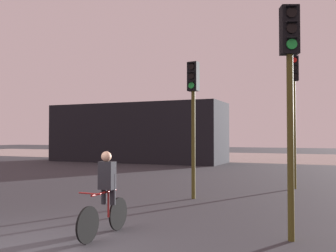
{
  "coord_description": "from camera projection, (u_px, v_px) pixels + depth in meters",
  "views": [
    {
      "loc": [
        4.65,
        -4.63,
        1.91
      ],
      "look_at": [
        0.5,
        5.0,
        2.2
      ],
      "focal_mm": 40.0,
      "sensor_mm": 36.0,
      "label": 1
    }
  ],
  "objects": [
    {
      "name": "water_strip",
      "position": [
        273.0,
        157.0,
        33.82
      ],
      "size": [
        80.0,
        16.0,
        0.01
      ],
      "primitive_type": "cube",
      "color": "#9E937F",
      "rests_on": "ground"
    },
    {
      "name": "distant_building",
      "position": [
        137.0,
        133.0,
        28.12
      ],
      "size": [
        13.21,
        4.0,
        4.31
      ],
      "primitive_type": "cube",
      "color": "black",
      "rests_on": "ground"
    },
    {
      "name": "traffic_light_near_right",
      "position": [
        290.0,
        77.0,
        6.9
      ],
      "size": [
        0.39,
        0.41,
        4.33
      ],
      "rotation": [
        0.0,
        0.0,
        3.53
      ],
      "color": "#4C4719",
      "rests_on": "ground"
    },
    {
      "name": "traffic_light_far_right",
      "position": [
        294.0,
        97.0,
        13.65
      ],
      "size": [
        0.36,
        0.38,
        4.84
      ],
      "rotation": [
        0.0,
        0.0,
        3.33
      ],
      "color": "#4C4719",
      "rests_on": "ground"
    },
    {
      "name": "traffic_light_center",
      "position": [
        193.0,
        103.0,
        11.51
      ],
      "size": [
        0.34,
        0.36,
        4.21
      ],
      "rotation": [
        0.0,
        0.0,
        3.04
      ],
      "color": "#4C4719",
      "rests_on": "ground"
    },
    {
      "name": "cyclist",
      "position": [
        106.0,
        193.0,
        7.23
      ],
      "size": [
        0.46,
        1.71,
        1.62
      ],
      "rotation": [
        0.0,
        0.0,
        3.14
      ],
      "color": "black",
      "rests_on": "ground"
    }
  ]
}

